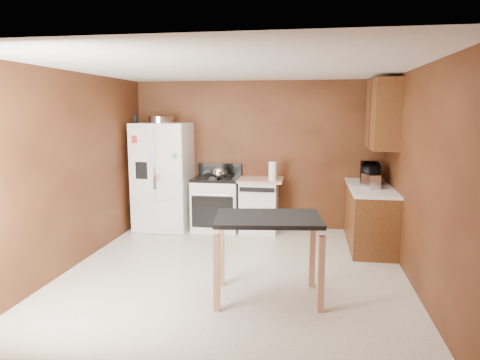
% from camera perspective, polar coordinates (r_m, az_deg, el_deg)
% --- Properties ---
extents(floor, '(4.50, 4.50, 0.00)m').
position_cam_1_polar(floor, '(5.45, -0.78, -12.35)').
color(floor, white).
rests_on(floor, ground).
extents(ceiling, '(4.50, 4.50, 0.00)m').
position_cam_1_polar(ceiling, '(5.09, -0.84, 14.81)').
color(ceiling, white).
rests_on(ceiling, ground).
extents(wall_back, '(4.20, 0.00, 4.20)m').
position_cam_1_polar(wall_back, '(7.33, 2.25, 3.34)').
color(wall_back, brown).
rests_on(wall_back, ground).
extents(wall_front, '(4.20, 0.00, 4.20)m').
position_cam_1_polar(wall_front, '(2.98, -8.39, -5.63)').
color(wall_front, brown).
rests_on(wall_front, ground).
extents(wall_left, '(0.00, 4.50, 4.50)m').
position_cam_1_polar(wall_left, '(5.86, -21.47, 1.19)').
color(wall_left, brown).
rests_on(wall_left, ground).
extents(wall_right, '(0.00, 4.50, 4.50)m').
position_cam_1_polar(wall_right, '(5.19, 22.66, 0.15)').
color(wall_right, brown).
rests_on(wall_right, ground).
extents(roasting_pan, '(0.42, 0.42, 0.11)m').
position_cam_1_polar(roasting_pan, '(7.32, -10.50, 7.92)').
color(roasting_pan, silver).
rests_on(roasting_pan, refrigerator).
extents(pen_cup, '(0.08, 0.08, 0.12)m').
position_cam_1_polar(pen_cup, '(7.33, -13.82, 7.88)').
color(pen_cup, black).
rests_on(pen_cup, refrigerator).
extents(kettle, '(0.20, 0.20, 0.20)m').
position_cam_1_polar(kettle, '(6.98, -2.87, 0.98)').
color(kettle, silver).
rests_on(kettle, gas_range).
extents(paper_towel, '(0.15, 0.15, 0.30)m').
position_cam_1_polar(paper_towel, '(6.90, 4.36, 1.19)').
color(paper_towel, white).
rests_on(paper_towel, dishwasher).
extents(green_canister, '(0.13, 0.13, 0.11)m').
position_cam_1_polar(green_canister, '(7.06, 4.63, 0.58)').
color(green_canister, green).
rests_on(green_canister, dishwasher).
extents(toaster, '(0.25, 0.31, 0.20)m').
position_cam_1_polar(toaster, '(6.44, 17.05, -0.14)').
color(toaster, silver).
rests_on(toaster, right_cabinets).
extents(microwave, '(0.38, 0.53, 0.28)m').
position_cam_1_polar(microwave, '(6.90, 16.93, 0.82)').
color(microwave, black).
rests_on(microwave, right_cabinets).
extents(refrigerator, '(0.90, 0.80, 1.80)m').
position_cam_1_polar(refrigerator, '(7.36, -10.21, 0.48)').
color(refrigerator, white).
rests_on(refrigerator, ground).
extents(gas_range, '(0.76, 0.68, 1.10)m').
position_cam_1_polar(gas_range, '(7.25, -3.14, -3.05)').
color(gas_range, white).
rests_on(gas_range, ground).
extents(dishwasher, '(0.78, 0.63, 0.89)m').
position_cam_1_polar(dishwasher, '(7.16, 2.55, -3.28)').
color(dishwasher, white).
rests_on(dishwasher, ground).
extents(right_cabinets, '(0.63, 1.58, 2.45)m').
position_cam_1_polar(right_cabinets, '(6.63, 17.36, -0.70)').
color(right_cabinets, brown).
rests_on(right_cabinets, ground).
extents(island, '(1.19, 0.88, 0.91)m').
position_cam_1_polar(island, '(4.56, 3.75, -6.69)').
color(island, black).
rests_on(island, ground).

